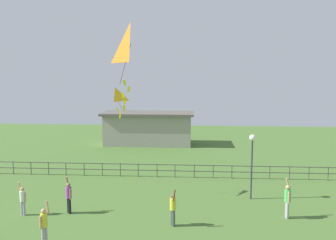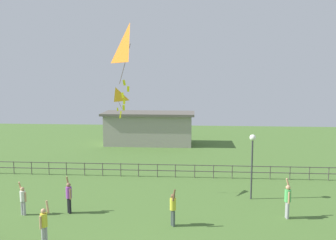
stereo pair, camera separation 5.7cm
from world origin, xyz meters
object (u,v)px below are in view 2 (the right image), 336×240
person_1 (288,199)px  person_4 (173,207)px  kite_0 (116,96)px  person_5 (69,195)px  kite_1 (130,46)px  person_2 (44,224)px  person_3 (23,199)px  lamppost (252,152)px

person_1 → person_4: bearing=-166.6°
person_4 → kite_0: (-3.64, 4.33, 5.08)m
person_5 → kite_1: bearing=-50.6°
person_4 → person_5: bearing=167.5°
person_2 → person_4: size_ratio=1.02×
person_4 → person_2: bearing=-156.4°
person_3 → kite_0: bearing=40.0°
person_2 → person_3: (-2.46, 3.15, -0.07)m
person_5 → kite_1: 9.94m
lamppost → kite_0: bearing=178.5°
person_1 → kite_0: size_ratio=1.14×
person_2 → kite_0: kite_0 is taller
person_1 → kite_0: 11.04m
person_4 → kite_0: kite_0 is taller
person_2 → person_3: person_2 is taller
lamppost → person_5: lamppost is taller
person_4 → person_5: size_ratio=0.97×
person_5 → lamppost: bearing=16.3°
person_5 → kite_1: size_ratio=0.64×
person_1 → person_4: person_1 is taller
person_1 → kite_1: size_ratio=0.67×
person_2 → person_4: person_2 is taller
person_3 → kite_1: (6.57, -4.77, 7.40)m
kite_1 → person_4: bearing=72.2°
person_1 → person_5: size_ratio=1.05×
person_3 → person_5: size_ratio=0.91×
person_4 → person_5: 5.68m
kite_0 → kite_1: (2.36, -8.30, 2.27)m
person_5 → kite_0: (1.91, 3.10, 5.05)m
person_1 → person_4: 5.91m
person_2 → person_3: size_ratio=1.08×
person_3 → kite_1: bearing=-36.0°
person_3 → kite_1: size_ratio=0.58×
lamppost → person_5: size_ratio=1.99×
person_3 → kite_1: kite_1 is taller
lamppost → person_3: 12.80m
person_1 → person_3: person_1 is taller
kite_0 → person_3: bearing=-140.0°
person_4 → person_5: (-5.55, 1.23, 0.03)m
person_2 → person_4: (5.38, 2.35, -0.02)m
lamppost → kite_1: 11.27m
person_3 → person_1: bearing=2.4°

